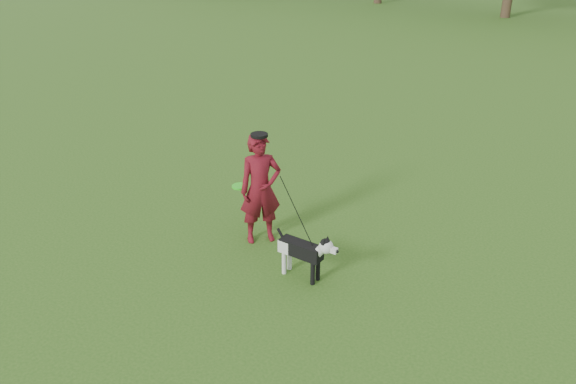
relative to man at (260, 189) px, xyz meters
The scene contains 4 objects.
ground 1.13m from the man, 25.91° to the right, with size 120.00×120.00×0.00m, color #285116.
man is the anchor object (origin of this frame).
dog 1.28m from the man, 23.95° to the right, with size 0.96×0.19×0.73m.
man_held_items 0.85m from the man, 18.57° to the right, with size 1.67×0.62×1.20m.
Camera 1 is at (3.83, -5.49, 4.30)m, focal length 35.00 mm.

